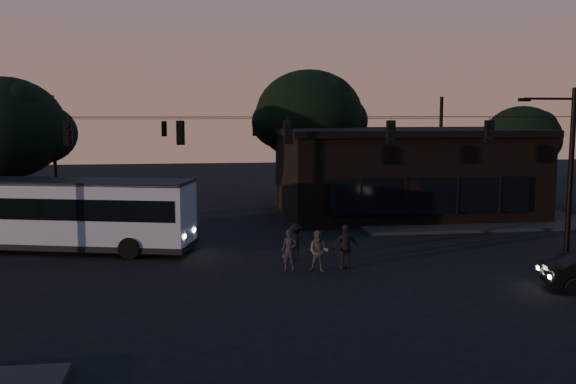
{
  "coord_description": "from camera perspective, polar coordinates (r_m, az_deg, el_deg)",
  "views": [
    {
      "loc": [
        -3.75,
        -23.0,
        6.34
      ],
      "look_at": [
        0.0,
        4.0,
        3.0
      ],
      "focal_mm": 40.0,
      "sensor_mm": 36.0,
      "label": 1
    }
  ],
  "objects": [
    {
      "name": "signal_rig_near",
      "position": [
        27.32,
        0.0,
        3.02
      ],
      "size": [
        26.24,
        0.3,
        7.5
      ],
      "color": "black",
      "rests_on": "ground"
    },
    {
      "name": "tree_behind",
      "position": [
        45.66,
        1.88,
        6.8
      ],
      "size": [
        7.6,
        7.6,
        9.43
      ],
      "color": "black",
      "rests_on": "ground"
    },
    {
      "name": "sidewalk_far_left",
      "position": [
        38.9,
        -23.1,
        -2.85
      ],
      "size": [
        14.0,
        10.0,
        0.15
      ],
      "primitive_type": "cube",
      "color": "black",
      "rests_on": "ground"
    },
    {
      "name": "building",
      "position": [
        41.17,
        10.17,
        1.81
      ],
      "size": [
        15.4,
        10.41,
        5.4
      ],
      "color": "black",
      "rests_on": "ground"
    },
    {
      "name": "tree_left",
      "position": [
        37.44,
        -23.9,
        5.21
      ],
      "size": [
        6.4,
        6.4,
        8.3
      ],
      "color": "black",
      "rests_on": "ground"
    },
    {
      "name": "bus",
      "position": [
        31.37,
        -19.12,
        -1.61
      ],
      "size": [
        12.07,
        5.67,
        3.31
      ],
      "rotation": [
        0.0,
        0.0,
        -0.26
      ],
      "color": "#92A2BA",
      "rests_on": "ground"
    },
    {
      "name": "tree_right",
      "position": [
        46.44,
        20.09,
        4.46
      ],
      "size": [
        5.2,
        5.2,
        6.86
      ],
      "color": "black",
      "rests_on": "ground"
    },
    {
      "name": "signal_rig_far",
      "position": [
        43.22,
        -2.93,
        4.14
      ],
      "size": [
        26.24,
        0.3,
        7.5
      ],
      "color": "black",
      "rests_on": "ground"
    },
    {
      "name": "sidewalk_far_right",
      "position": [
        40.7,
        14.98,
        -2.11
      ],
      "size": [
        14.0,
        10.0,
        0.15
      ],
      "primitive_type": "cube",
      "color": "black",
      "rests_on": "ground"
    },
    {
      "name": "pedestrian_b",
      "position": [
        25.89,
        2.74,
        -5.29
      ],
      "size": [
        1.0,
        0.9,
        1.68
      ],
      "primitive_type": "imported",
      "rotation": [
        0.0,
        0.0,
        -0.4
      ],
      "color": "#43413D",
      "rests_on": "ground"
    },
    {
      "name": "ground",
      "position": [
        24.15,
        1.32,
        -8.24
      ],
      "size": [
        120.0,
        120.0,
        0.0
      ],
      "primitive_type": "plane",
      "color": "black",
      "rests_on": "ground"
    },
    {
      "name": "pedestrian_a",
      "position": [
        26.05,
        0.14,
        -5.2
      ],
      "size": [
        0.7,
        0.55,
        1.68
      ],
      "primitive_type": "imported",
      "rotation": [
        0.0,
        0.0,
        -0.26
      ],
      "color": "black",
      "rests_on": "ground"
    },
    {
      "name": "pedestrian_c",
      "position": [
        26.42,
        5.15,
        -4.89
      ],
      "size": [
        1.13,
        0.62,
        1.84
      ],
      "primitive_type": "imported",
      "rotation": [
        0.0,
        0.0,
        3.31
      ],
      "color": "black",
      "rests_on": "ground"
    },
    {
      "name": "pedestrian_d",
      "position": [
        27.95,
        0.65,
        -4.44
      ],
      "size": [
        1.09,
        0.7,
        1.6
      ],
      "primitive_type": "imported",
      "rotation": [
        0.0,
        0.0,
        3.04
      ],
      "color": "black",
      "rests_on": "ground"
    }
  ]
}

